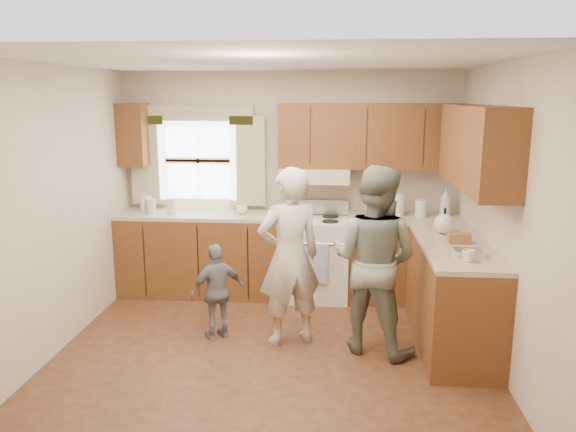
# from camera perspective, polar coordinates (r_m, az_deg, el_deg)

# --- Properties ---
(room) EXTENTS (3.80, 3.80, 3.80)m
(room) POSITION_cam_1_polar(r_m,az_deg,el_deg) (4.74, -1.62, 0.19)
(room) COLOR #432014
(room) RESTS_ON ground
(kitchen_fixtures) EXTENTS (3.80, 2.25, 2.15)m
(kitchen_fixtures) POSITION_cam_1_polar(r_m,az_deg,el_deg) (5.86, 5.58, -1.69)
(kitchen_fixtures) COLOR #41260E
(kitchen_fixtures) RESTS_ON ground
(stove) EXTENTS (0.76, 0.67, 1.07)m
(stove) POSITION_cam_1_polar(r_m,az_deg,el_deg) (6.30, 2.63, -4.14)
(stove) COLOR silver
(stove) RESTS_ON ground
(woman_left) EXTENTS (0.70, 0.61, 1.63)m
(woman_left) POSITION_cam_1_polar(r_m,az_deg,el_deg) (5.04, 0.14, -4.19)
(woman_left) COLOR beige
(woman_left) RESTS_ON ground
(woman_right) EXTENTS (1.00, 0.92, 1.66)m
(woman_right) POSITION_cam_1_polar(r_m,az_deg,el_deg) (4.95, 8.71, -4.44)
(woman_right) COLOR #253D2C
(woman_right) RESTS_ON ground
(child) EXTENTS (0.56, 0.48, 0.90)m
(child) POSITION_cam_1_polar(r_m,az_deg,el_deg) (5.29, -7.18, -7.61)
(child) COLOR slate
(child) RESTS_ON ground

